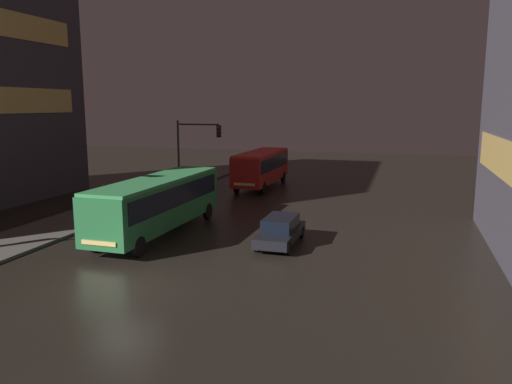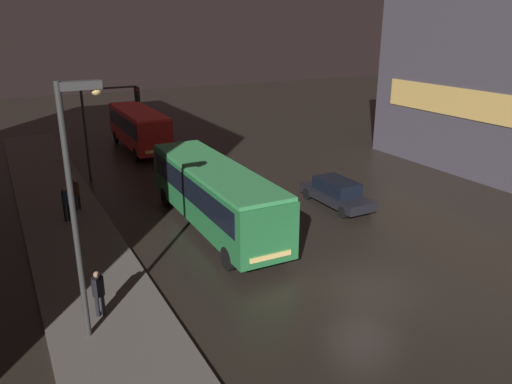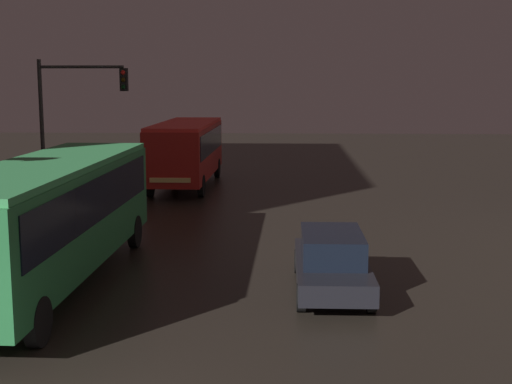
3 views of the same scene
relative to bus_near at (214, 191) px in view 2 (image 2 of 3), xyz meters
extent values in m
plane|color=black|center=(2.65, -8.04, -1.94)|extent=(120.00, 120.00, 0.00)
cube|color=#56514C|center=(-6.35, 1.96, -1.87)|extent=(4.00, 48.00, 0.15)
cube|color=#E0B25B|center=(17.44, -1.88, 2.75)|extent=(0.24, 18.24, 1.80)
cube|color=#236B38|center=(0.00, 0.00, -0.17)|extent=(2.73, 11.21, 2.44)
cube|color=black|center=(0.00, 0.00, 0.29)|extent=(2.78, 10.32, 1.10)
cube|color=#399252|center=(0.00, 0.00, 1.12)|extent=(2.68, 10.99, 0.16)
cube|color=#F4CC72|center=(-0.08, -5.61, -0.99)|extent=(1.80, 0.13, 0.20)
cylinder|color=black|center=(1.12, -4.20, -1.44)|extent=(0.26, 1.00, 1.00)
cylinder|color=black|center=(-1.24, -4.17, -1.44)|extent=(0.26, 1.00, 1.00)
cylinder|color=black|center=(1.24, 4.17, -1.44)|extent=(0.26, 1.00, 1.00)
cylinder|color=black|center=(-1.12, 4.21, -1.44)|extent=(0.26, 1.00, 1.00)
cube|color=#AD1E19|center=(1.07, 17.11, -0.18)|extent=(2.60, 9.38, 2.42)
cube|color=black|center=(1.07, 17.11, 0.27)|extent=(2.65, 8.63, 1.10)
cube|color=red|center=(1.07, 17.11, 1.10)|extent=(2.55, 9.19, 0.16)
cube|color=#F4CC72|center=(1.02, 12.42, -0.99)|extent=(1.75, 0.12, 0.20)
cylinder|color=black|center=(2.18, 13.82, -1.44)|extent=(0.26, 1.00, 1.00)
cylinder|color=black|center=(-0.11, 13.85, -1.44)|extent=(0.26, 1.00, 1.00)
cylinder|color=black|center=(2.26, 20.38, -1.44)|extent=(0.26, 1.00, 1.00)
cylinder|color=black|center=(-0.04, 20.40, -1.44)|extent=(0.26, 1.00, 1.00)
cube|color=black|center=(7.09, -0.21, -1.39)|extent=(1.76, 4.67, 0.50)
cube|color=black|center=(7.09, -0.21, -0.80)|extent=(1.49, 2.57, 0.68)
cylinder|color=black|center=(7.88, -1.84, -1.62)|extent=(0.20, 0.64, 0.64)
cylinder|color=black|center=(6.30, -1.85, -1.62)|extent=(0.20, 0.64, 0.64)
cylinder|color=black|center=(7.87, 1.42, -1.62)|extent=(0.20, 0.64, 0.64)
cylinder|color=black|center=(6.29, 1.42, -1.62)|extent=(0.20, 0.64, 0.64)
cylinder|color=black|center=(-5.62, 5.43, -1.39)|extent=(0.14, 0.14, 0.81)
cylinder|color=black|center=(-5.44, 5.43, -1.39)|extent=(0.14, 0.14, 0.81)
cylinder|color=#422319|center=(-5.53, 5.43, -0.65)|extent=(0.43, 0.43, 0.67)
sphere|color=#8C664C|center=(-5.53, 5.43, -0.21)|extent=(0.22, 0.22, 0.22)
cylinder|color=black|center=(-6.34, 3.99, -1.36)|extent=(0.14, 0.14, 0.86)
cylinder|color=black|center=(-6.16, 3.99, -1.36)|extent=(0.14, 0.14, 0.86)
cylinder|color=#1E283D|center=(-6.25, 3.99, -0.57)|extent=(0.44, 0.44, 0.72)
sphere|color=#8C664C|center=(-6.25, 3.99, -0.10)|extent=(0.22, 0.22, 0.22)
cylinder|color=black|center=(-6.64, -5.38, -1.40)|extent=(0.14, 0.14, 0.79)
cylinder|color=black|center=(-6.46, -5.38, -1.40)|extent=(0.14, 0.14, 0.79)
cylinder|color=black|center=(-6.55, -5.38, -0.68)|extent=(0.51, 0.51, 0.65)
sphere|color=#8C664C|center=(-6.55, -5.38, -0.24)|extent=(0.22, 0.22, 0.22)
cylinder|color=#2D2D2D|center=(-3.87, 10.92, 1.04)|extent=(0.16, 0.16, 5.97)
cylinder|color=#2D2D2D|center=(-2.18, 10.92, 3.73)|extent=(3.38, 0.12, 0.12)
cube|color=black|center=(-0.49, 10.92, 3.23)|extent=(0.30, 0.24, 0.90)
sphere|color=red|center=(-0.49, 10.78, 3.51)|extent=(0.18, 0.18, 0.18)
sphere|color=#3B2B07|center=(-0.49, 10.78, 3.23)|extent=(0.18, 0.18, 0.18)
sphere|color=black|center=(-0.49, 10.78, 2.95)|extent=(0.18, 0.18, 0.18)
cylinder|color=#2D2D2D|center=(-7.12, -6.33, 2.18)|extent=(0.18, 0.18, 7.94)
cube|color=#383838|center=(-6.52, -6.33, 6.00)|extent=(1.10, 0.36, 0.24)
sphere|color=#F4CC72|center=(-6.12, -6.33, 5.85)|extent=(0.32, 0.32, 0.32)
camera|label=1|loc=(13.03, -24.54, 5.20)|focal=35.00mm
camera|label=2|loc=(-8.75, -20.75, 7.67)|focal=35.00mm
camera|label=3|loc=(5.95, -17.34, 3.23)|focal=50.00mm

